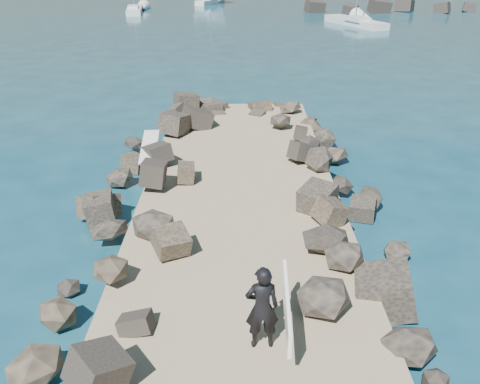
{
  "coord_description": "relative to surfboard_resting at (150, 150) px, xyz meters",
  "views": [
    {
      "loc": [
        -0.03,
        -13.94,
        7.48
      ],
      "look_at": [
        0.0,
        -1.0,
        1.5
      ],
      "focal_mm": 40.0,
      "sensor_mm": 36.0,
      "label": 1
    }
  ],
  "objects": [
    {
      "name": "sailboat_b",
      "position": [
        -0.94,
        61.8,
        -0.69
      ],
      "size": [
        3.93,
        6.56,
        7.93
      ],
      "color": "silver",
      "rests_on": "ground"
    },
    {
      "name": "sailboat_c",
      "position": [
        15.09,
        39.62,
        -0.69
      ],
      "size": [
        5.31,
        8.77,
        10.37
      ],
      "color": "silver",
      "rests_on": "ground"
    },
    {
      "name": "surfboard_resting",
      "position": [
        0.0,
        0.0,
        0.0
      ],
      "size": [
        0.64,
        2.17,
        0.07
      ],
      "primitive_type": "cube",
      "rotation": [
        0.0,
        0.0,
        0.05
      ],
      "color": "silver",
      "rests_on": "riprap_left"
    },
    {
      "name": "riprap_left",
      "position": [
        0.23,
        -5.0,
        -0.54
      ],
      "size": [
        2.6,
        22.0,
        1.0
      ],
      "primitive_type": "cube",
      "color": "black",
      "rests_on": "ground"
    },
    {
      "name": "ground",
      "position": [
        3.13,
        -3.5,
        -1.04
      ],
      "size": [
        800.0,
        800.0,
        0.0
      ],
      "primitive_type": "plane",
      "color": "#0F384C",
      "rests_on": "ground"
    },
    {
      "name": "jetty",
      "position": [
        3.13,
        -5.5,
        -0.74
      ],
      "size": [
        6.0,
        26.0,
        0.6
      ],
      "primitive_type": "cube",
      "color": "#8C7759",
      "rests_on": "ground"
    },
    {
      "name": "riprap_right",
      "position": [
        6.03,
        -5.0,
        -0.54
      ],
      "size": [
        2.6,
        22.0,
        1.0
      ],
      "primitive_type": "cube",
      "color": "black",
      "rests_on": "ground"
    },
    {
      "name": "surfer_with_board",
      "position": [
        3.59,
        -9.46,
        0.43
      ],
      "size": [
        0.84,
        2.14,
        1.72
      ],
      "color": "black",
      "rests_on": "jetty"
    },
    {
      "name": "sailboat_a",
      "position": [
        -9.6,
        50.81,
        -0.69
      ],
      "size": [
        2.65,
        7.75,
        9.11
      ],
      "color": "silver",
      "rests_on": "ground"
    }
  ]
}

